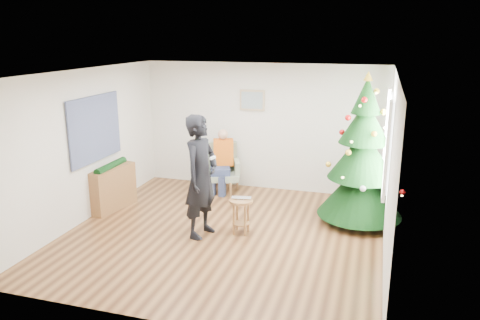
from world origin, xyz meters
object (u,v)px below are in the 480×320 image
(stool, at_px, (241,216))
(armchair, at_px, (221,174))
(standing_man, at_px, (201,177))
(console, at_px, (112,188))
(christmas_tree, at_px, (363,157))

(stool, relative_size, armchair, 0.59)
(standing_man, distance_m, console, 2.18)
(standing_man, height_order, console, standing_man)
(console, bearing_deg, stool, 1.73)
(christmas_tree, xyz_separation_m, standing_man, (-2.40, -1.28, -0.18))
(christmas_tree, bearing_deg, console, -171.47)
(armchair, xyz_separation_m, standing_man, (0.41, -2.18, 0.63))
(christmas_tree, xyz_separation_m, stool, (-1.82, -1.04, -0.87))
(console, bearing_deg, armchair, 54.50)
(stool, distance_m, armchair, 2.19)
(christmas_tree, xyz_separation_m, armchair, (-2.82, 0.90, -0.80))
(christmas_tree, height_order, console, christmas_tree)
(stool, bearing_deg, console, 171.66)
(armchair, height_order, standing_man, standing_man)
(christmas_tree, relative_size, console, 2.58)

